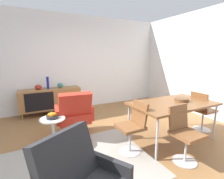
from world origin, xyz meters
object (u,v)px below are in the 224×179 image
at_px(fruit_bowl, 52,116).
at_px(vase_cobalt, 60,85).
at_px(dining_chair_near_window, 133,125).
at_px(side_table_round, 53,129).
at_px(sideboard, 51,99).
at_px(vase_ceramic_small, 38,87).
at_px(wooden_bowl_on_table, 182,100).
at_px(vase_sculptural_dark, 48,83).
at_px(lounge_chair_red, 74,114).
at_px(dining_table, 173,105).
at_px(dining_chair_far_end, 202,110).
at_px(dining_chair_front_left, 184,132).

bearing_deg(fruit_bowl, vase_cobalt, 75.27).
bearing_deg(dining_chair_near_window, side_table_round, 145.95).
height_order(sideboard, vase_ceramic_small, vase_ceramic_small).
bearing_deg(wooden_bowl_on_table, fruit_bowl, 160.92).
distance_m(vase_sculptural_dark, lounge_chair_red, 1.68).
relative_size(sideboard, vase_cobalt, 10.36).
distance_m(sideboard, side_table_round, 1.84).
bearing_deg(dining_table, dining_chair_far_end, 0.02).
bearing_deg(lounge_chair_red, dining_chair_near_window, -54.48).
xyz_separation_m(sideboard, lounge_chair_red, (0.25, -1.60, 0.03)).
height_order(dining_chair_near_window, fruit_bowl, dining_chair_near_window).
relative_size(sideboard, dining_table, 1.00).
xyz_separation_m(vase_ceramic_small, dining_chair_far_end, (3.04, -2.62, -0.32)).
distance_m(sideboard, vase_ceramic_small, 0.45).
bearing_deg(dining_chair_front_left, lounge_chair_red, 128.73).
bearing_deg(dining_chair_front_left, side_table_round, 141.69).
relative_size(vase_cobalt, wooden_bowl_on_table, 0.59).
xyz_separation_m(sideboard, dining_table, (1.86, -2.61, 0.26)).
bearing_deg(dining_chair_far_end, vase_sculptural_dark, 136.89).
height_order(dining_table, dining_chair_near_window, dining_chair_near_window).
bearing_deg(dining_table, sideboard, 125.45).
height_order(vase_sculptural_dark, wooden_bowl_on_table, vase_sculptural_dark).
bearing_deg(dining_chair_near_window, dining_table, -0.00).
distance_m(wooden_bowl_on_table, dining_chair_near_window, 1.16).
xyz_separation_m(vase_ceramic_small, side_table_round, (0.09, -1.82, -0.47)).
height_order(dining_chair_near_window, side_table_round, dining_chair_near_window).
bearing_deg(side_table_round, fruit_bowl, 132.46).
bearing_deg(wooden_bowl_on_table, dining_chair_near_window, -179.98).
xyz_separation_m(dining_chair_front_left, dining_chair_near_window, (-0.54, 0.56, 0.00)).
distance_m(vase_sculptural_dark, dining_chair_front_left, 3.56).
relative_size(dining_table, lounge_chair_red, 1.69).
relative_size(sideboard, side_table_round, 3.08).
bearing_deg(dining_table, vase_cobalt, 121.16).
xyz_separation_m(sideboard, dining_chair_front_left, (1.51, -3.17, 0.03)).
bearing_deg(vase_cobalt, fruit_bowl, -104.73).
height_order(sideboard, vase_sculptural_dark, vase_sculptural_dark).
xyz_separation_m(vase_ceramic_small, fruit_bowl, (0.09, -1.82, -0.22)).
xyz_separation_m(dining_table, fruit_bowl, (-2.06, 0.79, -0.13)).
xyz_separation_m(vase_sculptural_dark, lounge_chair_red, (0.29, -1.60, -0.42)).
bearing_deg(side_table_round, dining_chair_near_window, -34.05).
bearing_deg(dining_chair_far_end, lounge_chair_red, 157.95).
bearing_deg(dining_chair_front_left, fruit_bowl, 141.68).
distance_m(dining_chair_far_end, fruit_bowl, 3.06).
relative_size(dining_table, dining_chair_front_left, 1.87).
relative_size(vase_sculptural_dark, dining_chair_front_left, 0.39).
distance_m(vase_cobalt, vase_ceramic_small, 0.57).
bearing_deg(fruit_bowl, dining_table, -21.03).
xyz_separation_m(dining_table, wooden_bowl_on_table, (0.23, 0.00, 0.07)).
bearing_deg(vase_sculptural_dark, dining_chair_front_left, -63.91).
height_order(dining_chair_far_end, side_table_round, dining_chair_far_end).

